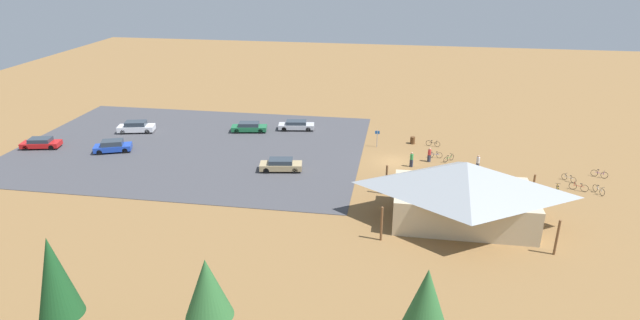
# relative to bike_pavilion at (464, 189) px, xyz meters

# --- Properties ---
(ground) EXTENTS (160.00, 160.00, 0.00)m
(ground) POSITION_rel_bike_pavilion_xyz_m (6.46, -13.06, -3.15)
(ground) COLOR olive
(ground) RESTS_ON ground
(parking_lot_asphalt) EXTENTS (42.01, 29.69, 0.05)m
(parking_lot_asphalt) POSITION_rel_bike_pavilion_xyz_m (31.23, -14.11, -3.12)
(parking_lot_asphalt) COLOR #424247
(parking_lot_asphalt) RESTS_ON ground
(bike_pavilion) EXTENTS (14.13, 9.33, 5.71)m
(bike_pavilion) POSITION_rel_bike_pavilion_xyz_m (0.00, 0.00, 0.00)
(bike_pavilion) COLOR #C6B28E
(bike_pavilion) RESTS_ON ground
(trash_bin) EXTENTS (0.60, 0.60, 0.90)m
(trash_bin) POSITION_rel_bike_pavilion_xyz_m (4.26, -19.68, -2.70)
(trash_bin) COLOR brown
(trash_bin) RESTS_ON ground
(lot_sign) EXTENTS (0.56, 0.08, 2.20)m
(lot_sign) POSITION_rel_bike_pavilion_xyz_m (8.62, -17.76, -1.74)
(lot_sign) COLOR #99999E
(lot_sign) RESTS_ON ground
(pine_midwest) EXTENTS (2.80, 2.80, 6.78)m
(pine_midwest) POSITION_rel_bike_pavilion_xyz_m (16.09, 19.68, 1.66)
(pine_midwest) COLOR brown
(pine_midwest) RESTS_ON ground
(pine_far_west) EXTENTS (2.61, 2.61, 7.59)m
(pine_far_west) POSITION_rel_bike_pavilion_xyz_m (25.25, 20.17, 1.75)
(pine_far_west) COLOR brown
(pine_far_west) RESTS_ON ground
(pine_west) EXTENTS (3.26, 3.26, 6.91)m
(pine_west) POSITION_rel_bike_pavilion_xyz_m (3.87, 18.83, 1.31)
(pine_west) COLOR brown
(pine_west) RESTS_ON ground
(bicycle_orange_trailside) EXTENTS (0.48, 1.69, 0.79)m
(bicycle_orange_trailside) POSITION_rel_bike_pavilion_xyz_m (-1.28, -9.26, -2.80)
(bicycle_orange_trailside) COLOR black
(bicycle_orange_trailside) RESTS_ON ground
(bicycle_purple_near_sign) EXTENTS (1.54, 0.82, 0.84)m
(bicycle_purple_near_sign) POSITION_rel_bike_pavilion_xyz_m (-15.48, -12.36, -2.76)
(bicycle_purple_near_sign) COLOR black
(bicycle_purple_near_sign) RESTS_ON ground
(bicycle_yellow_lone_west) EXTENTS (0.48, 1.77, 0.90)m
(bicycle_yellow_lone_west) POSITION_rel_bike_pavilion_xyz_m (-10.05, -7.47, -2.75)
(bicycle_yellow_lone_west) COLOR black
(bicycle_yellow_lone_west) RESTS_ON ground
(bicycle_black_near_porch) EXTENTS (1.72, 0.58, 0.81)m
(bicycle_black_near_porch) POSITION_rel_bike_pavilion_xyz_m (1.76, -19.14, -2.78)
(bicycle_black_near_porch) COLOR black
(bicycle_black_near_porch) RESTS_ON ground
(bicycle_blue_edge_north) EXTENTS (1.69, 0.48, 0.84)m
(bicycle_blue_edge_north) POSITION_rel_bike_pavilion_xyz_m (1.67, -15.22, -2.78)
(bicycle_blue_edge_north) COLOR black
(bicycle_blue_edge_north) RESTS_ON ground
(bicycle_silver_mid_cluster) EXTENTS (1.18, 1.27, 0.75)m
(bicycle_silver_mid_cluster) POSITION_rel_bike_pavilion_xyz_m (-11.97, -10.74, -2.80)
(bicycle_silver_mid_cluster) COLOR black
(bicycle_silver_mid_cluster) RESTS_ON ground
(bicycle_green_back_row) EXTENTS (1.23, 1.33, 0.85)m
(bicycle_green_back_row) POSITION_rel_bike_pavilion_xyz_m (0.15, -14.36, -2.78)
(bicycle_green_back_row) COLOR black
(bicycle_green_back_row) RESTS_ON ground
(bicycle_white_yard_left) EXTENTS (0.70, 1.62, 0.82)m
(bicycle_white_yard_left) POSITION_rel_bike_pavilion_xyz_m (-14.10, -8.08, -2.77)
(bicycle_white_yard_left) COLOR black
(bicycle_white_yard_left) RESTS_ON ground
(bicycle_red_yard_right) EXTENTS (1.70, 0.79, 0.92)m
(bicycle_red_yard_right) POSITION_rel_bike_pavilion_xyz_m (-12.31, -8.47, -2.75)
(bicycle_red_yard_right) COLOR black
(bicycle_red_yard_right) RESTS_ON ground
(car_blue_back_corner) EXTENTS (4.63, 3.20, 1.44)m
(car_blue_back_corner) POSITION_rel_bike_pavilion_xyz_m (39.85, -10.88, -2.39)
(car_blue_back_corner) COLOR #1E42B2
(car_blue_back_corner) RESTS_ON parking_lot_asphalt
(car_green_end_stall) EXTENTS (4.87, 2.45, 1.30)m
(car_green_end_stall) POSITION_rel_bike_pavilion_xyz_m (25.79, -20.70, -2.44)
(car_green_end_stall) COLOR #1E6B3D
(car_green_end_stall) RESTS_ON parking_lot_asphalt
(car_silver_by_curb) EXTENTS (4.96, 2.38, 1.27)m
(car_silver_by_curb) POSITION_rel_bike_pavilion_xyz_m (19.73, -22.50, -2.45)
(car_silver_by_curb) COLOR #BCBCC1
(car_silver_by_curb) RESTS_ON parking_lot_asphalt
(car_tan_aisle_side) EXTENTS (4.82, 2.48, 1.36)m
(car_tan_aisle_side) POSITION_rel_bike_pavilion_xyz_m (18.58, -8.51, -2.42)
(car_tan_aisle_side) COLOR tan
(car_tan_aisle_side) RESTS_ON parking_lot_asphalt
(car_white_second_row) EXTENTS (4.96, 2.85, 1.50)m
(car_white_second_row) POSITION_rel_bike_pavilion_xyz_m (40.58, -18.11, -2.36)
(car_white_second_row) COLOR white
(car_white_second_row) RESTS_ON parking_lot_asphalt
(car_red_far_end) EXTENTS (4.77, 2.69, 1.27)m
(car_red_far_end) POSITION_rel_bike_pavilion_xyz_m (49.22, -10.64, -2.46)
(car_red_far_end) COLOR red
(car_red_far_end) RESTS_ON parking_lot_asphalt
(visitor_near_lot) EXTENTS (0.39, 0.40, 1.70)m
(visitor_near_lot) POSITION_rel_bike_pavilion_xyz_m (2.40, -13.92, -2.26)
(visitor_near_lot) COLOR #2D3347
(visitor_near_lot) RESTS_ON ground
(visitor_at_bikes) EXTENTS (0.39, 0.36, 1.75)m
(visitor_at_bikes) POSITION_rel_bike_pavilion_xyz_m (4.42, -12.06, -2.23)
(visitor_at_bikes) COLOR #2D3347
(visitor_at_bikes) RESTS_ON ground
(visitor_crossing_yard) EXTENTS (0.38, 0.40, 1.84)m
(visitor_crossing_yard) POSITION_rel_bike_pavilion_xyz_m (-2.76, -12.02, -2.18)
(visitor_crossing_yard) COLOR #2D3347
(visitor_crossing_yard) RESTS_ON ground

